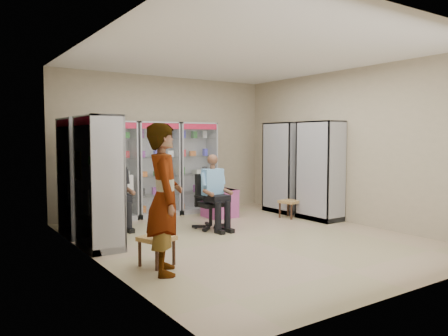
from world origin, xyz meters
TOP-DOWN VIEW (x-y plane):
  - floor at (0.00, 0.00)m, footprint 6.00×6.00m
  - room_shell at (0.00, 0.00)m, footprint 5.02×6.02m
  - cabinet_back_left at (-1.30, 2.73)m, footprint 0.90×0.50m
  - cabinet_back_mid at (-0.35, 2.73)m, footprint 0.90×0.50m
  - cabinet_back_right at (0.60, 2.73)m, footprint 0.90×0.50m
  - cabinet_right_far at (2.23, 1.60)m, footprint 0.90×0.50m
  - cabinet_right_near at (2.23, 0.50)m, footprint 0.90×0.50m
  - cabinet_left_far at (-2.23, 1.80)m, footprint 0.90×0.50m
  - cabinet_left_near at (-2.23, 0.70)m, footprint 0.90×0.50m
  - wooden_chair at (-1.55, 2.00)m, footprint 0.42×0.42m
  - seated_customer at (-1.55, 1.95)m, footprint 0.44×0.60m
  - office_chair at (-0.09, 0.98)m, footprint 0.55×0.55m
  - seated_shopkeeper at (-0.09, 0.93)m, footprint 0.42×0.59m
  - pink_trunk at (0.70, 1.88)m, footprint 0.61×0.59m
  - tea_glass at (0.68, 1.94)m, footprint 0.07×0.07m
  - woven_stool_a at (1.86, 0.99)m, footprint 0.44×0.44m
  - woven_stool_b at (-1.90, -0.59)m, footprint 0.50×0.50m
  - standing_man at (-1.95, -0.93)m, footprint 0.66×0.79m

SIDE VIEW (x-z plane):
  - floor at x=0.00m, z-range 0.00..0.00m
  - woven_stool_a at x=1.86m, z-range 0.00..0.37m
  - woven_stool_b at x=-1.90m, z-range 0.00..0.39m
  - pink_trunk at x=0.70m, z-range 0.00..0.58m
  - wooden_chair at x=-1.55m, z-range 0.00..0.94m
  - office_chair at x=-0.09m, z-range 0.00..1.01m
  - tea_glass at x=0.68m, z-range 0.58..0.69m
  - seated_shopkeeper at x=-0.09m, z-range 0.00..1.28m
  - seated_customer at x=-1.55m, z-range 0.00..1.34m
  - standing_man at x=-1.95m, z-range 0.00..1.85m
  - cabinet_back_left at x=-1.30m, z-range 0.00..2.00m
  - cabinet_back_mid at x=-0.35m, z-range 0.00..2.00m
  - cabinet_back_right at x=0.60m, z-range 0.00..2.00m
  - cabinet_right_far at x=2.23m, z-range 0.00..2.00m
  - cabinet_right_near at x=2.23m, z-range 0.00..2.00m
  - cabinet_left_far at x=-2.23m, z-range 0.00..2.00m
  - cabinet_left_near at x=-2.23m, z-range 0.00..2.00m
  - room_shell at x=0.00m, z-range 0.46..3.47m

